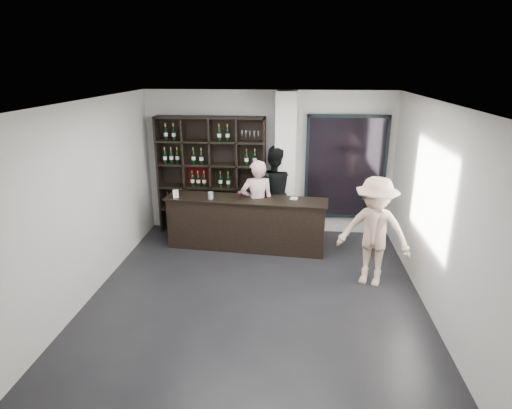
# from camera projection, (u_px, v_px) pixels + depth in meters

# --- Properties ---
(floor) EXTENTS (5.00, 5.50, 0.01)m
(floor) POSITION_uv_depth(u_px,v_px,m) (256.00, 295.00, 6.58)
(floor) COLOR black
(floor) RESTS_ON ground
(wine_shelf) EXTENTS (2.20, 0.35, 2.40)m
(wine_shelf) POSITION_uv_depth(u_px,v_px,m) (212.00, 176.00, 8.72)
(wine_shelf) COLOR black
(wine_shelf) RESTS_ON floor
(structural_column) EXTENTS (0.40, 0.40, 2.90)m
(structural_column) POSITION_uv_depth(u_px,v_px,m) (285.00, 167.00, 8.42)
(structural_column) COLOR silver
(structural_column) RESTS_ON floor
(glass_panel) EXTENTS (1.60, 0.08, 2.10)m
(glass_panel) POSITION_uv_depth(u_px,v_px,m) (345.00, 168.00, 8.54)
(glass_panel) COLOR black
(glass_panel) RESTS_ON floor
(tasting_counter) EXTENTS (3.03, 0.63, 1.00)m
(tasting_counter) POSITION_uv_depth(u_px,v_px,m) (246.00, 223.00, 8.10)
(tasting_counter) COLOR black
(tasting_counter) RESTS_ON floor
(taster_pink) EXTENTS (0.70, 0.54, 1.71)m
(taster_pink) POSITION_uv_depth(u_px,v_px,m) (257.00, 204.00, 8.07)
(taster_pink) COLOR #C8A2A1
(taster_pink) RESTS_ON floor
(taster_black) EXTENTS (1.02, 0.85, 1.87)m
(taster_black) POSITION_uv_depth(u_px,v_px,m) (275.00, 192.00, 8.54)
(taster_black) COLOR black
(taster_black) RESTS_ON floor
(customer) EXTENTS (1.30, 1.03, 1.77)m
(customer) POSITION_uv_depth(u_px,v_px,m) (374.00, 232.00, 6.67)
(customer) COLOR tan
(customer) RESTS_ON floor
(wine_glass) EXTENTS (0.09, 0.09, 0.19)m
(wine_glass) POSITION_uv_depth(u_px,v_px,m) (240.00, 195.00, 7.86)
(wine_glass) COLOR white
(wine_glass) RESTS_ON tasting_counter
(spit_cup) EXTENTS (0.12, 0.12, 0.13)m
(spit_cup) POSITION_uv_depth(u_px,v_px,m) (211.00, 196.00, 7.90)
(spit_cup) COLOR silver
(spit_cup) RESTS_ON tasting_counter
(napkin_stack) EXTENTS (0.14, 0.14, 0.02)m
(napkin_stack) POSITION_uv_depth(u_px,v_px,m) (294.00, 198.00, 7.92)
(napkin_stack) COLOR white
(napkin_stack) RESTS_ON tasting_counter
(card_stand) EXTENTS (0.11, 0.08, 0.15)m
(card_stand) POSITION_uv_depth(u_px,v_px,m) (176.00, 194.00, 7.97)
(card_stand) COLOR white
(card_stand) RESTS_ON tasting_counter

